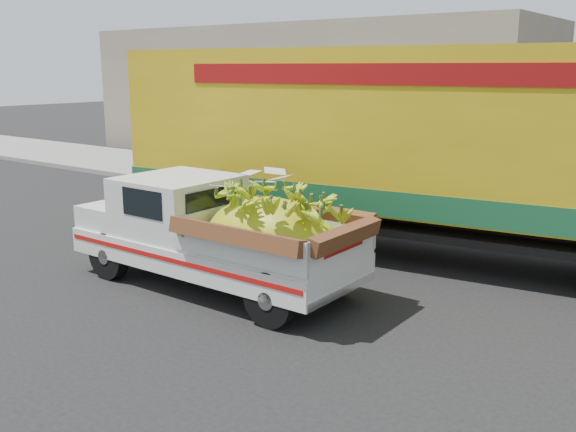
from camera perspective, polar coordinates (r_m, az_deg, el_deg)
The scene contains 6 objects.
ground at distance 10.11m, azimuth -8.43°, elevation -7.08°, with size 100.00×100.00×0.00m, color black.
curb at distance 15.22m, azimuth 9.26°, elevation 0.05°, with size 60.00×0.25×0.15m, color gray.
sidewalk at distance 17.07m, azimuth 12.54°, elevation 1.30°, with size 60.00×4.00×0.14m, color gray.
building_left at distance 25.86m, azimuth 1.86°, elevation 10.93°, with size 18.00×6.00×5.00m, color gray.
pickup_truck at distance 10.00m, azimuth -5.10°, elevation -1.64°, with size 4.92×1.82×1.72m.
semi_trailer at distance 11.87m, azimuth 12.36°, elevation 6.31°, with size 12.05×4.08×3.80m.
Camera 1 is at (6.79, -6.64, 3.45)m, focal length 40.00 mm.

